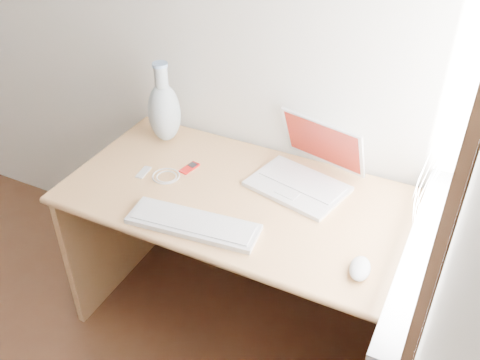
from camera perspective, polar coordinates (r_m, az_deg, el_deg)
The scene contains 9 objects.
window at distance 1.54m, azimuth 23.14°, elevation 5.95°, with size 0.11×0.99×1.10m.
desk at distance 2.22m, azimuth 1.54°, elevation -4.89°, with size 1.39×0.70×0.74m.
laptop at distance 2.09m, azimuth 6.70°, elevation 1.04°, with size 0.40×0.37×0.24m.
external_keyboard at distance 1.89m, azimuth -5.02°, elevation -4.67°, with size 0.49×0.19×0.02m.
mouse at distance 1.76m, azimuth 12.68°, elevation -9.19°, with size 0.07×0.11×0.04m, color white.
ipod at distance 2.19m, azimuth -5.41°, elevation 1.31°, with size 0.06×0.09×0.01m.
cable_coil at distance 2.15m, azimuth -7.90°, elevation 0.42°, with size 0.11×0.11×0.01m, color white.
remote at distance 2.19m, azimuth -10.26°, elevation 0.82°, with size 0.03×0.08×0.01m, color white.
vase at distance 2.32m, azimuth -8.10°, elevation 7.39°, with size 0.14×0.14×0.36m.
Camera 1 is at (1.73, -0.08, 1.97)m, focal length 40.00 mm.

